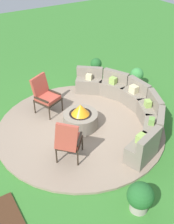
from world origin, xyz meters
TOP-DOWN VIEW (x-y plane):
  - ground_plane at (0.00, 0.00)m, footprint 24.00×24.00m
  - patio_circle at (0.00, 0.00)m, footprint 4.44×4.44m
  - fire_pit at (0.00, 0.00)m, footprint 0.91×0.91m
  - curved_stone_bench at (0.26, 1.39)m, footprint 3.97×1.98m
  - lounge_chair_front_left at (-1.15, -0.46)m, footprint 0.80×0.78m
  - lounge_chair_front_right at (0.90, -0.84)m, footprint 0.77×0.80m
  - potted_plant_0 at (2.77, -0.34)m, footprint 0.52×0.52m
  - potted_plant_1 at (-0.96, 2.71)m, footprint 0.43×0.43m
  - potted_plant_2 at (-2.34, 2.01)m, footprint 0.39×0.39m

SIDE VIEW (x-z plane):
  - ground_plane at x=0.00m, z-range 0.00..0.00m
  - patio_circle at x=0.00m, z-range 0.00..0.06m
  - fire_pit at x=0.00m, z-range -0.02..0.67m
  - potted_plant_2 at x=-2.34m, z-range 0.02..0.68m
  - potted_plant_0 at x=2.77m, z-range 0.02..0.68m
  - potted_plant_1 at x=-0.96m, z-range 0.02..0.70m
  - curved_stone_bench at x=0.26m, z-range -0.02..0.76m
  - lounge_chair_front_left at x=-1.15m, z-range 0.07..1.15m
  - lounge_chair_front_right at x=0.90m, z-range 0.07..1.16m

